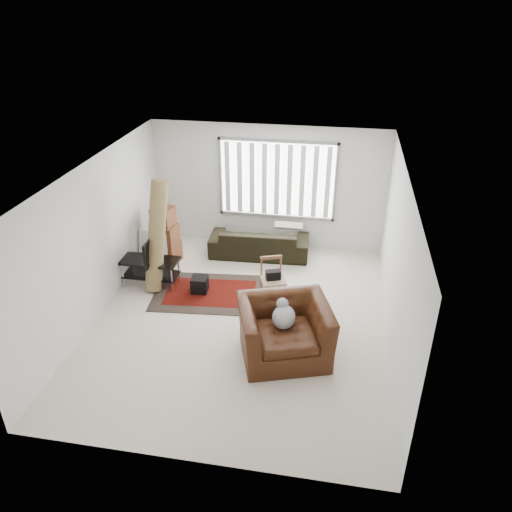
{
  "coord_description": "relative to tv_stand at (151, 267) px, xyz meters",
  "views": [
    {
      "loc": [
        1.51,
        -6.99,
        5.16
      ],
      "look_at": [
        0.19,
        0.46,
        1.05
      ],
      "focal_mm": 35.0,
      "sensor_mm": 36.0,
      "label": 1
    }
  ],
  "objects": [
    {
      "name": "room",
      "position": [
        1.98,
        -0.36,
        1.36
      ],
      "size": [
        6.0,
        6.02,
        2.71
      ],
      "color": "beige",
      "rests_on": "ground"
    },
    {
      "name": "sofa",
      "position": [
        1.86,
        1.58,
        0.01
      ],
      "size": [
        2.15,
        1.02,
        0.81
      ],
      "primitive_type": "imported",
      "rotation": [
        0.0,
        0.0,
        3.19
      ],
      "color": "black",
      "rests_on": "ground"
    },
    {
      "name": "rolled_rug",
      "position": [
        0.18,
        0.01,
        0.66
      ],
      "size": [
        0.54,
        0.88,
        2.11
      ],
      "primitive_type": "cylinder",
      "rotation": [
        -0.25,
        0.0,
        -0.29
      ],
      "color": "olive",
      "rests_on": "ground"
    },
    {
      "name": "tv_stand",
      "position": [
        0.0,
        0.0,
        0.0
      ],
      "size": [
        1.09,
        0.49,
        0.55
      ],
      "color": "black",
      "rests_on": "ground"
    },
    {
      "name": "armchair",
      "position": [
        2.8,
        -1.64,
        0.12
      ],
      "size": [
        1.69,
        1.58,
        1.02
      ],
      "rotation": [
        0.0,
        0.0,
        0.32
      ],
      "color": "#3E1D0C",
      "rests_on": "ground"
    },
    {
      "name": "tv",
      "position": [
        -0.0,
        0.0,
        0.41
      ],
      "size": [
        0.11,
        0.89,
        0.51
      ],
      "primitive_type": "imported",
      "rotation": [
        0.0,
        0.0,
        1.57
      ],
      "color": "black",
      "rests_on": "tv_stand"
    },
    {
      "name": "side_chair",
      "position": [
        2.39,
        -0.07,
        0.05
      ],
      "size": [
        0.55,
        0.55,
        0.8
      ],
      "rotation": [
        0.0,
        0.0,
        0.35
      ],
      "color": "#9C8266",
      "rests_on": "ground"
    },
    {
      "name": "subwoofer",
      "position": [
        1.0,
        -0.11,
        -0.23
      ],
      "size": [
        0.32,
        0.32,
        0.3
      ],
      "primitive_type": "cube",
      "rotation": [
        0.0,
        0.0,
        0.07
      ],
      "color": "black",
      "rests_on": "persian_rug"
    },
    {
      "name": "moving_boxes",
      "position": [
        -0.01,
        0.94,
        0.17
      ],
      "size": [
        0.57,
        0.53,
        1.21
      ],
      "color": "brown",
      "rests_on": "ground"
    },
    {
      "name": "persian_rug",
      "position": [
        1.21,
        -0.13,
        -0.39
      ],
      "size": [
        2.25,
        1.61,
        0.02
      ],
      "color": "black",
      "rests_on": "ground"
    },
    {
      "name": "white_flatpack",
      "position": [
        -0.2,
        0.68,
        -0.01
      ],
      "size": [
        0.63,
        0.33,
        0.77
      ],
      "primitive_type": "cube",
      "rotation": [
        -0.23,
        0.0,
        -0.11
      ],
      "color": "silver",
      "rests_on": "ground"
    }
  ]
}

